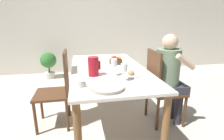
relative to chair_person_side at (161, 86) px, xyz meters
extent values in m
plane|color=beige|center=(-0.65, 0.23, -0.51)|extent=(20.00, 20.00, 0.00)
cube|color=beige|center=(-0.65, 2.65, 0.79)|extent=(10.00, 0.06, 2.60)
cube|color=silver|center=(-0.65, 0.23, 0.20)|extent=(0.95, 1.83, 0.03)
cylinder|color=brown|center=(-1.07, -0.63, -0.16)|extent=(0.07, 0.07, 0.70)
cylinder|color=brown|center=(-0.24, -0.63, -0.16)|extent=(0.07, 0.07, 0.70)
cylinder|color=brown|center=(-1.07, 1.08, -0.16)|extent=(0.07, 0.07, 0.70)
cylinder|color=brown|center=(-0.24, 1.08, -0.16)|extent=(0.07, 0.07, 0.70)
cylinder|color=#51331E|center=(0.27, 0.18, -0.30)|extent=(0.04, 0.04, 0.42)
cylinder|color=#51331E|center=(0.27, -0.19, -0.30)|extent=(0.04, 0.04, 0.42)
cylinder|color=#51331E|center=(-0.10, 0.18, -0.30)|extent=(0.04, 0.04, 0.42)
cylinder|color=#51331E|center=(-0.10, -0.19, -0.30)|extent=(0.04, 0.04, 0.42)
cube|color=#51331E|center=(0.08, 0.00, -0.07)|extent=(0.42, 0.42, 0.03)
cube|color=#51331E|center=(-0.12, 0.00, 0.21)|extent=(0.03, 0.39, 0.53)
cylinder|color=#51331E|center=(-1.57, 0.00, -0.30)|extent=(0.04, 0.04, 0.42)
cylinder|color=#51331E|center=(-1.57, 0.37, -0.30)|extent=(0.04, 0.04, 0.42)
cylinder|color=#51331E|center=(-1.20, 0.00, -0.30)|extent=(0.04, 0.04, 0.42)
cylinder|color=#51331E|center=(-1.20, 0.37, -0.30)|extent=(0.04, 0.04, 0.42)
cube|color=#51331E|center=(-1.39, 0.18, -0.07)|extent=(0.42, 0.42, 0.03)
cube|color=#51331E|center=(-1.19, 0.18, 0.21)|extent=(0.03, 0.39, 0.53)
cylinder|color=#33333D|center=(0.23, 0.05, -0.29)|extent=(0.09, 0.09, 0.45)
cylinder|color=#33333D|center=(0.23, -0.11, -0.29)|extent=(0.09, 0.09, 0.45)
cube|color=#33333D|center=(0.15, -0.03, -0.01)|extent=(0.30, 0.34, 0.11)
cylinder|color=slate|center=(0.06, -0.03, 0.26)|extent=(0.30, 0.30, 0.46)
sphere|color=#D6AD8E|center=(0.06, -0.03, 0.58)|extent=(0.19, 0.19, 0.19)
cylinder|color=#D6AD8E|center=(0.16, -0.24, 0.38)|extent=(0.25, 0.06, 0.20)
cylinder|color=#A31423|center=(-0.87, -0.06, 0.33)|extent=(0.12, 0.12, 0.22)
cube|color=#A31423|center=(-0.80, -0.06, 0.34)|extent=(0.02, 0.02, 0.10)
cone|color=#A31423|center=(-0.92, -0.06, 0.42)|extent=(0.04, 0.04, 0.04)
cylinder|color=white|center=(-0.58, -0.30, 0.22)|extent=(0.07, 0.07, 0.00)
cylinder|color=white|center=(-0.58, -0.30, 0.28)|extent=(0.01, 0.01, 0.10)
cylinder|color=white|center=(-0.58, -0.30, 0.37)|extent=(0.07, 0.07, 0.08)
cylinder|color=white|center=(-0.64, -0.11, 0.22)|extent=(0.07, 0.07, 0.00)
cylinder|color=white|center=(-0.64, -0.11, 0.28)|extent=(0.01, 0.01, 0.11)
cylinder|color=white|center=(-0.64, -0.11, 0.37)|extent=(0.07, 0.07, 0.08)
cylinder|color=gold|center=(-0.64, -0.11, 0.36)|extent=(0.06, 0.06, 0.05)
cylinder|color=silver|center=(-1.02, -0.40, 0.22)|extent=(0.13, 0.13, 0.01)
cylinder|color=silver|center=(-1.02, -0.40, 0.26)|extent=(0.08, 0.08, 0.06)
cube|color=silver|center=(-0.98, -0.40, 0.26)|extent=(0.01, 0.01, 0.03)
cylinder|color=#B7B2A8|center=(-0.78, -0.48, 0.23)|extent=(0.31, 0.31, 0.02)
cylinder|color=#B7B2A8|center=(-0.78, -0.48, 0.24)|extent=(0.32, 0.32, 0.01)
cylinder|color=silver|center=(-0.45, -0.15, 0.23)|extent=(0.20, 0.20, 0.01)
sphere|color=tan|center=(-0.45, -0.15, 0.26)|extent=(0.07, 0.07, 0.07)
cylinder|color=brown|center=(-0.50, 0.44, 0.25)|extent=(0.19, 0.19, 0.06)
sphere|color=gold|center=(-0.46, 0.43, 0.30)|extent=(0.06, 0.06, 0.06)
sphere|color=red|center=(-0.52, 0.48, 0.30)|extent=(0.06, 0.06, 0.06)
sphere|color=red|center=(-0.55, 0.44, 0.30)|extent=(0.06, 0.06, 0.06)
sphere|color=red|center=(-0.50, 0.40, 0.30)|extent=(0.06, 0.06, 0.06)
cylinder|color=beige|center=(-1.74, 2.21, -0.44)|extent=(0.24, 0.24, 0.14)
cylinder|color=brown|center=(-1.74, 2.21, -0.30)|extent=(0.04, 0.04, 0.14)
sphere|color=#2D6B2D|center=(-1.74, 2.21, -0.07)|extent=(0.36, 0.36, 0.36)
camera|label=1|loc=(-1.02, -1.96, 0.84)|focal=28.00mm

